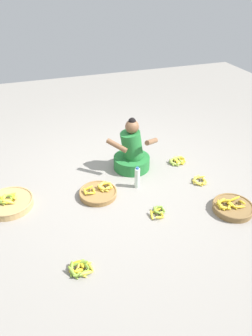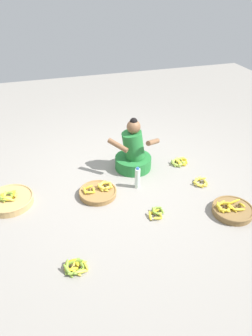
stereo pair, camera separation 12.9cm
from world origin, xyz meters
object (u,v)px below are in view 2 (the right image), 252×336
(vendor_woman_front, at_px, (133,153))
(banana_basket_back_right, at_px, (9,200))
(banana_basket_front_center, at_px, (232,210))
(banana_basket_front_right, at_px, (98,192))
(water_bottle, at_px, (137,178))
(loose_bananas_back_left, at_px, (201,182))
(loose_bananas_front_left, at_px, (180,162))
(loose_bananas_near_vendor, at_px, (157,213))
(loose_bananas_back_center, at_px, (75,267))

(vendor_woman_front, bearing_deg, banana_basket_back_right, -168.79)
(banana_basket_front_center, xyz_separation_m, banana_basket_front_right, (-1.45, 0.81, -0.00))
(banana_basket_back_right, relative_size, banana_basket_front_right, 1.20)
(banana_basket_front_right, bearing_deg, water_bottle, 1.80)
(loose_bananas_back_left, bearing_deg, vendor_woman_front, 138.98)
(water_bottle, bearing_deg, banana_basket_front_center, -42.24)
(banana_basket_front_right, xyz_separation_m, loose_bananas_back_left, (1.38, -0.16, -0.02))
(banana_basket_front_center, xyz_separation_m, loose_bananas_front_left, (-0.12, 1.21, -0.02))
(loose_bananas_back_left, bearing_deg, water_bottle, 167.84)
(banana_basket_front_right, bearing_deg, vendor_woman_front, 37.68)
(banana_basket_front_center, bearing_deg, loose_bananas_near_vendor, 164.63)
(banana_basket_front_center, height_order, loose_bananas_front_left, banana_basket_front_center)
(vendor_woman_front, relative_size, loose_bananas_front_left, 2.82)
(banana_basket_front_right, bearing_deg, banana_basket_back_right, 172.32)
(banana_basket_back_right, relative_size, banana_basket_front_center, 1.19)
(banana_basket_front_center, height_order, loose_bananas_near_vendor, banana_basket_front_center)
(loose_bananas_back_left, relative_size, water_bottle, 0.75)
(banana_basket_back_right, distance_m, loose_bananas_back_center, 1.38)
(vendor_woman_front, height_order, banana_basket_back_right, vendor_woman_front)
(loose_bananas_near_vendor, xyz_separation_m, water_bottle, (-0.04, 0.59, 0.12))
(banana_basket_front_right, relative_size, loose_bananas_back_center, 1.88)
(loose_bananas_back_center, xyz_separation_m, water_bottle, (1.01, 1.11, 0.12))
(banana_basket_front_center, distance_m, loose_bananas_back_center, 1.94)
(banana_basket_front_right, distance_m, loose_bananas_near_vendor, 0.81)
(banana_basket_back_right, relative_size, loose_bananas_front_left, 2.09)
(loose_bananas_back_left, xyz_separation_m, loose_bananas_front_left, (-0.05, 0.56, 0.00))
(loose_bananas_near_vendor, distance_m, loose_bananas_front_left, 1.23)
(banana_basket_front_center, relative_size, banana_basket_front_right, 1.00)
(loose_bananas_back_center, relative_size, water_bottle, 0.84)
(banana_basket_front_right, distance_m, loose_bananas_front_left, 1.39)
(loose_bananas_back_left, relative_size, loose_bananas_back_center, 0.90)
(loose_bananas_back_left, height_order, loose_bananas_front_left, loose_bananas_front_left)
(loose_bananas_front_left, bearing_deg, banana_basket_front_center, -84.53)
(water_bottle, bearing_deg, loose_bananas_near_vendor, -85.86)
(vendor_woman_front, distance_m, banana_basket_front_center, 1.55)
(banana_basket_front_center, bearing_deg, vendor_woman_front, 122.24)
(banana_basket_front_right, relative_size, water_bottle, 1.58)
(loose_bananas_back_left, height_order, water_bottle, water_bottle)
(loose_bananas_near_vendor, xyz_separation_m, loose_bananas_back_center, (-1.06, -0.52, 0.00))
(vendor_woman_front, xyz_separation_m, banana_basket_back_right, (-1.72, -0.34, -0.19))
(vendor_woman_front, xyz_separation_m, loose_bananas_near_vendor, (-0.05, -1.06, -0.22))
(water_bottle, bearing_deg, vendor_woman_front, 78.79)
(banana_basket_back_right, distance_m, loose_bananas_near_vendor, 1.81)
(banana_basket_front_center, bearing_deg, loose_bananas_back_left, 96.17)
(loose_bananas_near_vendor, height_order, loose_bananas_back_center, loose_bananas_back_center)
(banana_basket_back_right, height_order, loose_bananas_near_vendor, banana_basket_back_right)
(loose_bananas_back_left, bearing_deg, banana_basket_front_center, -83.83)
(banana_basket_front_center, distance_m, banana_basket_front_right, 1.66)
(loose_bananas_near_vendor, height_order, loose_bananas_front_left, loose_bananas_front_left)
(vendor_woman_front, bearing_deg, loose_bananas_front_left, -7.09)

